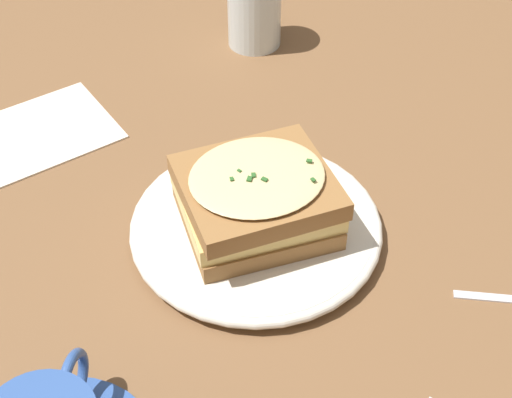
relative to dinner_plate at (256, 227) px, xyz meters
name	(u,v)px	position (x,y,z in m)	size (l,w,h in m)	color
ground_plane	(285,229)	(-0.02, 0.01, -0.01)	(2.40, 2.40, 0.00)	brown
dinner_plate	(256,227)	(0.00, 0.00, 0.00)	(0.23, 0.23, 0.02)	silver
sandwich	(256,198)	(0.00, 0.00, 0.04)	(0.17, 0.16, 0.06)	olive
water_glass	(254,6)	(-0.24, -0.24, 0.04)	(0.07, 0.07, 0.10)	silver
napkin	(41,131)	(0.06, -0.27, -0.01)	(0.15, 0.12, 0.00)	silver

